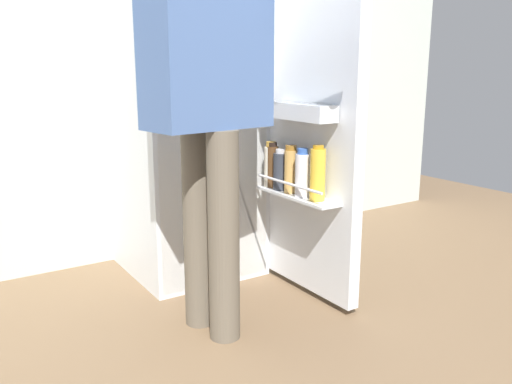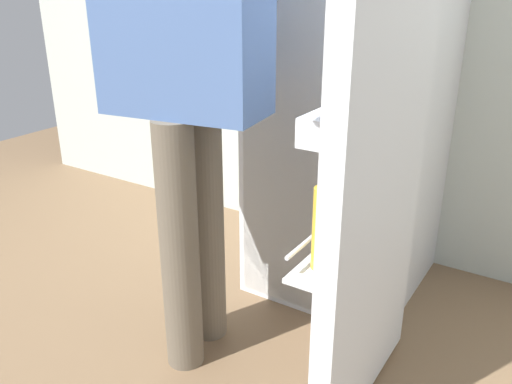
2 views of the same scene
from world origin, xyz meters
TOP-DOWN VIEW (x-y plane):
  - ground_plane at (0.00, 0.00)m, footprint 6.10×6.10m
  - refrigerator at (0.03, 0.51)m, footprint 0.66×1.24m
  - person at (-0.22, -0.12)m, footprint 0.63×0.73m

SIDE VIEW (x-z plane):
  - ground_plane at x=0.00m, z-range 0.00..0.00m
  - refrigerator at x=0.03m, z-range 0.00..1.70m
  - person at x=-0.22m, z-range 0.17..1.81m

